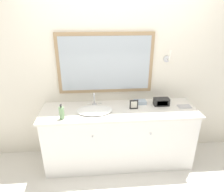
% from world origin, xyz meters
% --- Properties ---
extents(ground_plane, '(14.00, 14.00, 0.00)m').
position_xyz_m(ground_plane, '(0.00, 0.00, 0.00)').
color(ground_plane, silver).
extents(wall_back, '(8.00, 0.18, 2.55)m').
position_xyz_m(wall_back, '(-0.01, 0.67, 1.28)').
color(wall_back, silver).
rests_on(wall_back, ground_plane).
extents(vanity_counter, '(2.09, 0.61, 0.85)m').
position_xyz_m(vanity_counter, '(0.00, 0.34, 0.43)').
color(vanity_counter, white).
rests_on(vanity_counter, ground_plane).
extents(sink_basin, '(0.47, 0.36, 0.19)m').
position_xyz_m(sink_basin, '(-0.33, 0.31, 0.87)').
color(sink_basin, white).
rests_on(sink_basin, vanity_counter).
extents(soap_bottle, '(0.06, 0.06, 0.20)m').
position_xyz_m(soap_bottle, '(-0.73, 0.15, 0.94)').
color(soap_bottle, '#709966').
rests_on(soap_bottle, vanity_counter).
extents(appliance_box, '(0.21, 0.11, 0.10)m').
position_xyz_m(appliance_box, '(0.60, 0.42, 0.91)').
color(appliance_box, black).
rests_on(appliance_box, vanity_counter).
extents(picture_frame, '(0.11, 0.01, 0.13)m').
position_xyz_m(picture_frame, '(0.19, 0.34, 0.92)').
color(picture_frame, black).
rests_on(picture_frame, vanity_counter).
extents(hand_towel_near_sink, '(0.17, 0.11, 0.05)m').
position_xyz_m(hand_towel_near_sink, '(0.31, 0.50, 0.88)').
color(hand_towel_near_sink, '#A8B7C6').
rests_on(hand_towel_near_sink, vanity_counter).
extents(metal_tray, '(0.18, 0.11, 0.01)m').
position_xyz_m(metal_tray, '(0.90, 0.35, 0.86)').
color(metal_tray, '#ADADB2').
rests_on(metal_tray, vanity_counter).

